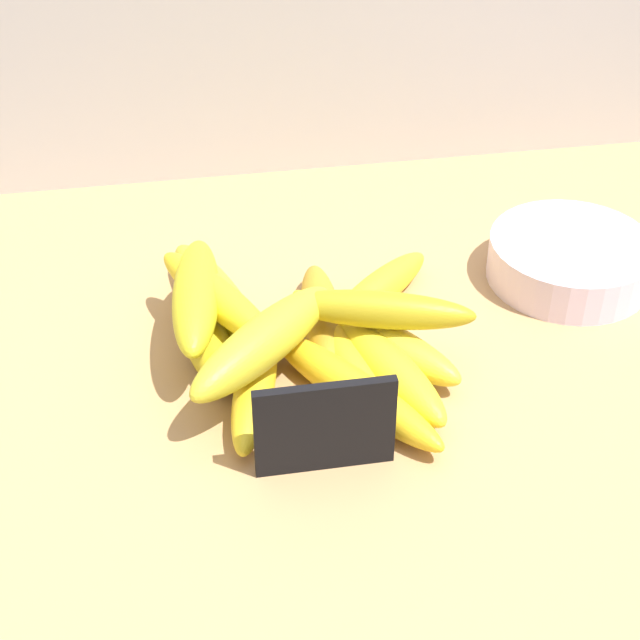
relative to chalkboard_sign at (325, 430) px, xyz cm
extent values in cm
cube|color=tan|center=(8.13, 10.25, -5.36)|extent=(110.00, 76.00, 3.00)
cube|color=black|center=(0.00, -0.07, 0.34)|extent=(11.00, 0.80, 8.40)
cube|color=olive|center=(0.00, 0.73, -3.56)|extent=(9.90, 1.20, 0.60)
cylinder|color=silver|center=(28.45, 21.53, -1.69)|extent=(16.12, 16.12, 4.34)
ellipsoid|color=yellow|center=(3.61, 6.64, -2.12)|extent=(14.01, 18.53, 3.48)
ellipsoid|color=gold|center=(-6.42, 20.48, -1.75)|extent=(10.32, 21.00, 4.22)
ellipsoid|color=yellow|center=(8.68, 20.33, -2.20)|extent=(13.68, 12.85, 3.32)
ellipsoid|color=yellow|center=(6.92, 8.69, -1.86)|extent=(9.62, 17.15, 3.99)
ellipsoid|color=yellow|center=(3.27, 12.48, -2.24)|extent=(7.91, 18.86, 3.22)
ellipsoid|color=yellow|center=(7.00, 12.45, -1.88)|extent=(14.37, 16.03, 3.95)
ellipsoid|color=yellow|center=(-4.47, 8.61, -2.17)|extent=(7.21, 17.08, 3.37)
ellipsoid|color=#B28623|center=(2.66, 16.85, -2.04)|extent=(4.76, 16.37, 3.64)
ellipsoid|color=gold|center=(-8.16, 15.48, -1.84)|extent=(6.42, 15.81, 4.04)
ellipsoid|color=yellow|center=(-8.60, 16.20, 2.23)|extent=(5.83, 17.09, 4.09)
ellipsoid|color=#AF9A1B|center=(6.91, 12.12, 1.75)|extent=(16.97, 7.99, 3.31)
ellipsoid|color=gold|center=(-3.49, 9.58, 1.63)|extent=(15.70, 15.46, 4.22)
ellipsoid|color=yellow|center=(-6.72, 16.04, 1.85)|extent=(11.31, 16.85, 3.32)
camera|label=1|loc=(-9.54, -53.69, 52.16)|focal=54.81mm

